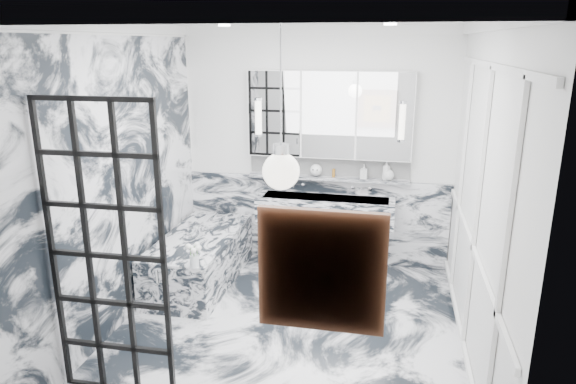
% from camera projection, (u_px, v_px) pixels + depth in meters
% --- Properties ---
extents(floor, '(3.60, 3.60, 0.00)m').
position_uv_depth(floor, '(285.00, 333.00, 4.80)').
color(floor, silver).
rests_on(floor, ground).
extents(ceiling, '(3.60, 3.60, 0.00)m').
position_uv_depth(ceiling, '(285.00, 18.00, 4.01)').
color(ceiling, white).
rests_on(ceiling, wall_back).
extents(wall_back, '(3.60, 0.00, 3.60)m').
position_uv_depth(wall_back, '(317.00, 149.00, 6.10)').
color(wall_back, white).
rests_on(wall_back, floor).
extents(wall_front, '(3.60, 0.00, 3.60)m').
position_uv_depth(wall_front, '(213.00, 282.00, 2.71)').
color(wall_front, white).
rests_on(wall_front, floor).
extents(wall_left, '(0.00, 3.60, 3.60)m').
position_uv_depth(wall_left, '(115.00, 180.00, 4.72)').
color(wall_left, white).
rests_on(wall_left, floor).
extents(wall_right, '(0.00, 3.60, 3.60)m').
position_uv_depth(wall_right, '(481.00, 201.00, 4.09)').
color(wall_right, white).
rests_on(wall_right, floor).
extents(marble_clad_back, '(3.18, 0.05, 1.05)m').
position_uv_depth(marble_clad_back, '(315.00, 219.00, 6.32)').
color(marble_clad_back, silver).
rests_on(marble_clad_back, floor).
extents(marble_clad_left, '(0.02, 3.56, 2.68)m').
position_uv_depth(marble_clad_left, '(117.00, 186.00, 4.73)').
color(marble_clad_left, silver).
rests_on(marble_clad_left, floor).
extents(panel_molding, '(0.03, 3.40, 2.30)m').
position_uv_depth(panel_molding, '(477.00, 213.00, 4.12)').
color(panel_molding, white).
rests_on(panel_molding, floor).
extents(soap_bottle_a, '(0.09, 0.09, 0.23)m').
position_uv_depth(soap_bottle_a, '(386.00, 170.00, 5.90)').
color(soap_bottle_a, '#8C5919').
rests_on(soap_bottle_a, ledge).
extents(soap_bottle_b, '(0.08, 0.08, 0.17)m').
position_uv_depth(soap_bottle_b, '(364.00, 171.00, 5.96)').
color(soap_bottle_b, '#4C4C51').
rests_on(soap_bottle_b, ledge).
extents(soap_bottle_c, '(0.17, 0.17, 0.17)m').
position_uv_depth(soap_bottle_c, '(388.00, 173.00, 5.91)').
color(soap_bottle_c, silver).
rests_on(soap_bottle_c, ledge).
extents(face_pot, '(0.14, 0.14, 0.14)m').
position_uv_depth(face_pot, '(316.00, 170.00, 6.08)').
color(face_pot, white).
rests_on(face_pot, ledge).
extents(amber_bottle, '(0.04, 0.04, 0.10)m').
position_uv_depth(amber_bottle, '(334.00, 173.00, 6.04)').
color(amber_bottle, '#8C5919').
rests_on(amber_bottle, ledge).
extents(flower_vase, '(0.09, 0.09, 0.12)m').
position_uv_depth(flower_vase, '(194.00, 261.00, 4.90)').
color(flower_vase, silver).
rests_on(flower_vase, bathtub).
extents(crittall_door, '(0.88, 0.06, 2.26)m').
position_uv_depth(crittall_door, '(107.00, 256.00, 3.72)').
color(crittall_door, black).
rests_on(crittall_door, floor).
extents(artwork, '(0.56, 0.05, 0.56)m').
position_uv_depth(artwork, '(322.00, 271.00, 2.61)').
color(artwork, orange).
rests_on(artwork, wall_front).
extents(pendant_light, '(0.23, 0.23, 0.23)m').
position_uv_depth(pendant_light, '(281.00, 171.00, 3.15)').
color(pendant_light, white).
rests_on(pendant_light, ceiling).
extents(trough_sink, '(1.60, 0.45, 0.30)m').
position_uv_depth(trough_sink, '(325.00, 210.00, 6.03)').
color(trough_sink, silver).
rests_on(trough_sink, wall_back).
extents(ledge, '(1.90, 0.14, 0.04)m').
position_uv_depth(ledge, '(328.00, 178.00, 6.09)').
color(ledge, silver).
rests_on(ledge, wall_back).
extents(subway_tile, '(1.90, 0.03, 0.23)m').
position_uv_depth(subway_tile, '(329.00, 166.00, 6.11)').
color(subway_tile, white).
rests_on(subway_tile, wall_back).
extents(mirror_cabinet, '(1.90, 0.16, 1.00)m').
position_uv_depth(mirror_cabinet, '(329.00, 115.00, 5.88)').
color(mirror_cabinet, white).
rests_on(mirror_cabinet, wall_back).
extents(sconce_left, '(0.07, 0.07, 0.40)m').
position_uv_depth(sconce_left, '(258.00, 117.00, 5.96)').
color(sconce_left, white).
rests_on(sconce_left, mirror_cabinet).
extents(sconce_right, '(0.07, 0.07, 0.40)m').
position_uv_depth(sconce_right, '(402.00, 122.00, 5.64)').
color(sconce_right, white).
rests_on(sconce_right, mirror_cabinet).
extents(bathtub, '(0.75, 1.65, 0.55)m').
position_uv_depth(bathtub, '(200.00, 258.00, 5.79)').
color(bathtub, silver).
rests_on(bathtub, floor).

